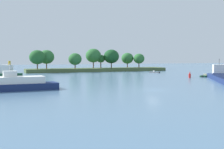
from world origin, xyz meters
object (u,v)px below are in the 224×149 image
object	(u,v)px
small_motorboat	(205,76)
channel_buoy_red	(190,75)
tugboat	(5,73)
fishing_skiff	(155,72)

from	to	relation	value
small_motorboat	channel_buoy_red	bearing A→B (deg)	-166.16
tugboat	small_motorboat	bearing A→B (deg)	-18.23
tugboat	fishing_skiff	world-z (taller)	tugboat
tugboat	fishing_skiff	distance (m)	56.85
small_motorboat	channel_buoy_red	size ratio (longest dim) A/B	2.63
tugboat	channel_buoy_red	world-z (taller)	tugboat
small_motorboat	fishing_skiff	distance (m)	26.60
small_motorboat	tugboat	bearing A→B (deg)	161.77
channel_buoy_red	fishing_skiff	bearing A→B (deg)	81.87
tugboat	channel_buoy_red	distance (m)	56.60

